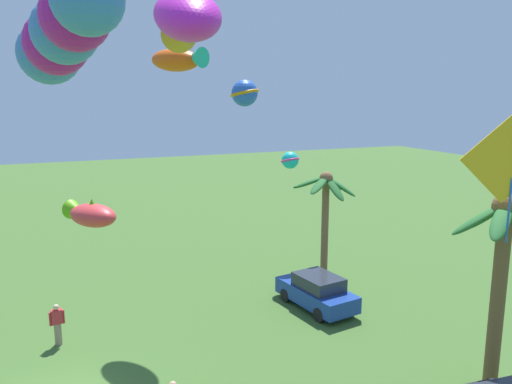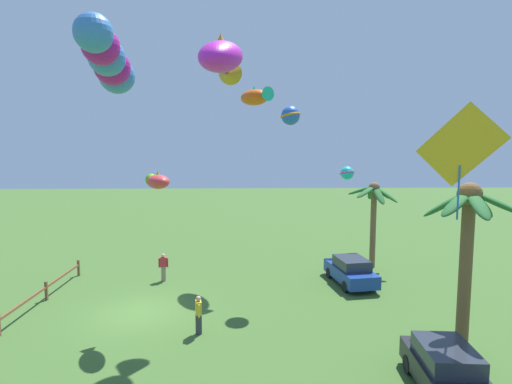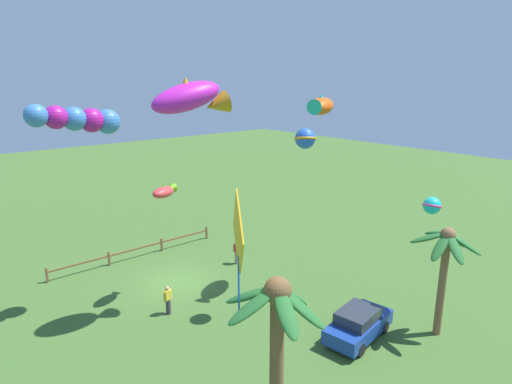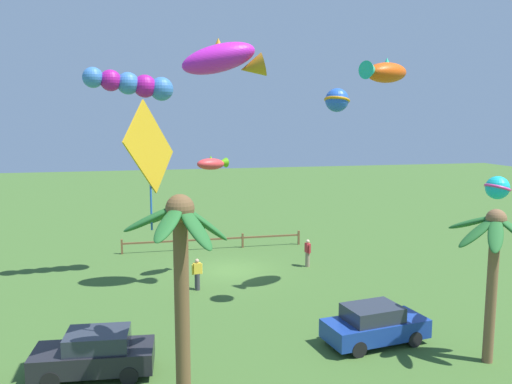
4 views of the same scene
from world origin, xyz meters
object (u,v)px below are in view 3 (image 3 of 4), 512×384
palm_tree_0 (277,328)px  kite_tube_4 (79,119)px  spectator_0 (168,300)px  kite_ball_0 (432,206)px  kite_ball_6 (305,139)px  spectator_1 (237,252)px  kite_fish_2 (164,191)px  parked_car_1 (358,324)px  kite_diamond_5 (238,235)px  kite_fish_1 (320,106)px  palm_tree_1 (445,255)px  kite_fish_3 (191,98)px

palm_tree_0 → kite_tube_4: size_ratio=1.42×
spectator_0 → kite_ball_0: kite_ball_0 is taller
spectator_0 → kite_ball_0: (-10.16, 8.59, 5.14)m
kite_ball_6 → spectator_1: bearing=-99.4°
spectator_1 → kite_fish_2: bearing=10.1°
parked_car_1 → spectator_1: spectator_1 is taller
kite_ball_0 → kite_fish_2: bearing=-48.7°
kite_ball_0 → kite_diamond_5: size_ratio=0.29×
kite_tube_4 → kite_diamond_5: size_ratio=1.12×
kite_ball_0 → kite_tube_4: 17.48m
palm_tree_0 → kite_fish_1: kite_fish_1 is taller
palm_tree_0 → kite_fish_2: (-2.64, -11.72, 1.57)m
kite_fish_1 → kite_diamond_5: bearing=31.2°
kite_ball_0 → spectator_1: bearing=-72.9°
kite_ball_0 → kite_diamond_5: 12.63m
kite_fish_2 → kite_tube_4: (3.93, -0.54, 4.04)m
kite_fish_1 → kite_fish_2: bearing=-30.4°
palm_tree_1 → kite_diamond_5: kite_diamond_5 is taller
spectator_0 → kite_diamond_5: size_ratio=0.40×
kite_ball_6 → kite_fish_3: bearing=-38.1°
palm_tree_1 → spectator_0: palm_tree_1 is taller
kite_fish_3 → palm_tree_1: bearing=130.7°
parked_car_1 → kite_ball_6: 9.18m
spectator_1 → kite_diamond_5: bearing=52.7°
spectator_1 → kite_diamond_5: kite_diamond_5 is taller
palm_tree_0 → kite_ball_6: bearing=-141.3°
kite_ball_0 → palm_tree_1: bearing=52.6°
palm_tree_0 → kite_fish_1: 13.84m
kite_ball_0 → kite_fish_1: 7.78m
parked_car_1 → spectator_0: bearing=-53.2°
kite_fish_2 → kite_fish_3: kite_fish_3 is taller
kite_fish_3 → spectator_1: bearing=-145.5°
palm_tree_0 → kite_fish_3: size_ratio=1.50×
palm_tree_1 → kite_diamond_5: size_ratio=1.38×
kite_fish_3 → kite_diamond_5: 9.61m
kite_tube_4 → kite_ball_6: (-8.35, 6.60, -0.95)m
kite_fish_1 → kite_fish_3: kite_fish_3 is taller
palm_tree_1 → kite_tube_4: (11.90, -12.34, 6.08)m
kite_fish_2 → spectator_1: bearing=-169.9°
kite_ball_0 → kite_fish_1: bearing=-74.3°
palm_tree_0 → kite_tube_4: 13.55m
spectator_1 → kite_fish_2: size_ratio=0.82×
palm_tree_0 → kite_diamond_5: bearing=-46.9°
spectator_0 → kite_ball_0: bearing=139.8°
kite_ball_0 → kite_ball_6: (4.66, -4.29, 3.28)m
spectator_0 → spectator_1: size_ratio=1.00×
parked_car_1 → kite_fish_1: bearing=-116.8°
palm_tree_1 → kite_fish_3: kite_fish_3 is taller
kite_ball_0 → kite_fish_3: size_ratio=0.27×
kite_fish_3 → kite_tube_4: bearing=-38.6°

